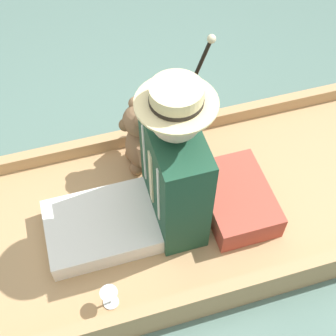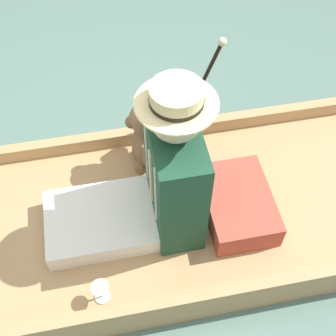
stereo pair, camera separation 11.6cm
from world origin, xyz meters
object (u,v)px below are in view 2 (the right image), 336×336
object	(u,v)px
seated_person	(156,181)
wine_glass	(100,290)
walking_cane	(201,87)
teddy_bear	(146,137)

from	to	relation	value
seated_person	wine_glass	distance (m)	0.55
wine_glass	walking_cane	world-z (taller)	walking_cane
wine_glass	walking_cane	size ratio (longest dim) A/B	0.16
wine_glass	walking_cane	bearing A→B (deg)	-37.49
wine_glass	seated_person	bearing A→B (deg)	-41.34
seated_person	wine_glass	bearing A→B (deg)	145.75
wine_glass	walking_cane	xyz separation A→B (m)	(0.84, -0.64, 0.34)
seated_person	wine_glass	xyz separation A→B (m)	(-0.37, 0.33, -0.24)
seated_person	teddy_bear	distance (m)	0.39
seated_person	walking_cane	xyz separation A→B (m)	(0.47, -0.32, 0.10)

